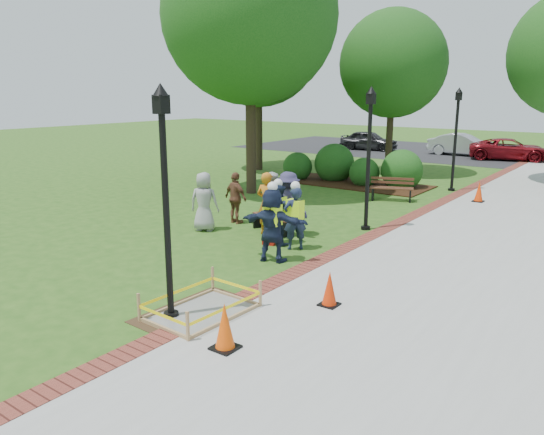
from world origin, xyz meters
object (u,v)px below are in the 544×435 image
Objects in this scene: bench_near at (272,223)px; hivis_worker_c at (278,212)px; wet_concrete_pad at (202,302)px; lamp_near at (165,187)px; cone_front at (225,328)px; hivis_worker_b at (295,216)px; hivis_worker_a at (273,222)px.

hivis_worker_c is at bearing -45.89° from bench_near.
bench_near is at bearing 113.87° from wet_concrete_pad.
hivis_worker_c is (-1.63, 4.72, 0.67)m from wet_concrete_pad.
wet_concrete_pad is 2.32m from lamp_near.
lamp_near reaches higher than cone_front.
bench_near is 0.88× the size of hivis_worker_b.
wet_concrete_pad is 3.58m from hivis_worker_a.
wet_concrete_pad is 1.18× the size of hivis_worker_a.
hivis_worker_c is (0.85, -0.88, 0.64)m from bench_near.
hivis_worker_a is 1.55m from hivis_worker_c.
bench_near is 6.77m from lamp_near.
bench_near reaches higher than wet_concrete_pad.
hivis_worker_c is (-0.79, 1.33, -0.08)m from hivis_worker_a.
hivis_worker_a is (1.64, -2.20, 0.72)m from bench_near.
hivis_worker_c is (-1.26, 5.17, -1.58)m from lamp_near.
lamp_near is 2.35× the size of hivis_worker_c.
bench_near is at bearing 126.70° from hivis_worker_a.
wet_concrete_pad is 4.71m from hivis_worker_b.
bench_near is at bearing 134.11° from hivis_worker_c.
wet_concrete_pad is at bearing 50.21° from lamp_near.
lamp_near reaches higher than hivis_worker_c.
hivis_worker_a is at bearing 103.82° from wet_concrete_pad.
hivis_worker_b is at bearing -13.61° from hivis_worker_c.
hivis_worker_b is at bearing 96.67° from lamp_near.
cone_front is at bearing -12.42° from lamp_near.
cone_front is at bearing -31.95° from wet_concrete_pad.
hivis_worker_b is (-0.12, 1.16, -0.07)m from hivis_worker_a.
cone_front is at bearing -63.12° from hivis_worker_a.
hivis_worker_b reaches higher than hivis_worker_c.
bench_near reaches higher than cone_front.
bench_near is 1.98× the size of cone_front.
hivis_worker_b reaches higher than cone_front.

